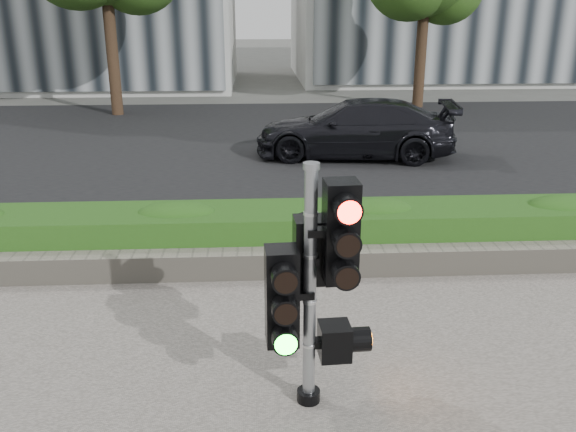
# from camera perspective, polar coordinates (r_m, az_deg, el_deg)

# --- Properties ---
(ground) EXTENTS (120.00, 120.00, 0.00)m
(ground) POSITION_cam_1_polar(r_m,az_deg,el_deg) (6.27, -1.55, -13.07)
(ground) COLOR #51514C
(ground) RESTS_ON ground
(road) EXTENTS (60.00, 13.00, 0.02)m
(road) POSITION_cam_1_polar(r_m,az_deg,el_deg) (15.67, -2.66, 6.84)
(road) COLOR black
(road) RESTS_ON ground
(curb) EXTENTS (60.00, 0.25, 0.12)m
(curb) POSITION_cam_1_polar(r_m,az_deg,el_deg) (9.07, -2.15, -2.08)
(curb) COLOR gray
(curb) RESTS_ON ground
(stone_wall) EXTENTS (12.00, 0.32, 0.34)m
(stone_wall) POSITION_cam_1_polar(r_m,az_deg,el_deg) (7.86, -1.98, -4.43)
(stone_wall) COLOR gray
(stone_wall) RESTS_ON sidewalk
(hedge) EXTENTS (12.00, 1.00, 0.68)m
(hedge) POSITION_cam_1_polar(r_m,az_deg,el_deg) (8.40, -2.10, -1.59)
(hedge) COLOR #41892A
(hedge) RESTS_ON sidewalk
(traffic_signal) EXTENTS (0.76, 0.57, 2.16)m
(traffic_signal) POSITION_cam_1_polar(r_m,az_deg,el_deg) (5.06, 2.35, -5.59)
(traffic_signal) COLOR black
(traffic_signal) RESTS_ON sidewalk
(car_dark) EXTENTS (4.72, 2.43, 1.31)m
(car_dark) POSITION_cam_1_polar(r_m,az_deg,el_deg) (14.12, 6.27, 8.14)
(car_dark) COLOR black
(car_dark) RESTS_ON road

